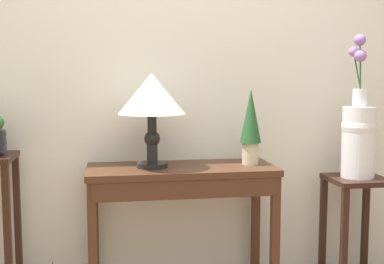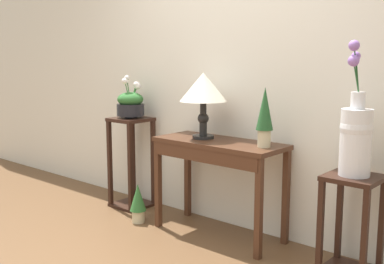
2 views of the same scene
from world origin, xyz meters
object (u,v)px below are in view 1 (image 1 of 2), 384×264
object	(u,v)px
potted_plant_on_console	(251,123)
pedestal_stand_right	(355,231)
console_table	(182,188)
table_lamp	(152,97)
flower_vase_tall_right	(359,133)

from	to	relation	value
potted_plant_on_console	pedestal_stand_right	world-z (taller)	potted_plant_on_console
potted_plant_on_console	pedestal_stand_right	size ratio (longest dim) A/B	0.65
console_table	potted_plant_on_console	size ratio (longest dim) A/B	2.42
table_lamp	flower_vase_tall_right	bearing A→B (deg)	0.53
console_table	table_lamp	world-z (taller)	table_lamp
pedestal_stand_right	potted_plant_on_console	bearing A→B (deg)	-179.54
flower_vase_tall_right	potted_plant_on_console	bearing A→B (deg)	-179.60
pedestal_stand_right	flower_vase_tall_right	distance (m)	0.59
console_table	flower_vase_tall_right	xyz separation A→B (m)	(1.05, 0.03, 0.28)
table_lamp	potted_plant_on_console	world-z (taller)	table_lamp
table_lamp	flower_vase_tall_right	distance (m)	1.24
console_table	flower_vase_tall_right	world-z (taller)	flower_vase_tall_right
console_table	table_lamp	distance (m)	0.53
console_table	potted_plant_on_console	bearing A→B (deg)	4.34
table_lamp	potted_plant_on_console	xyz separation A→B (m)	(0.56, 0.01, -0.15)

